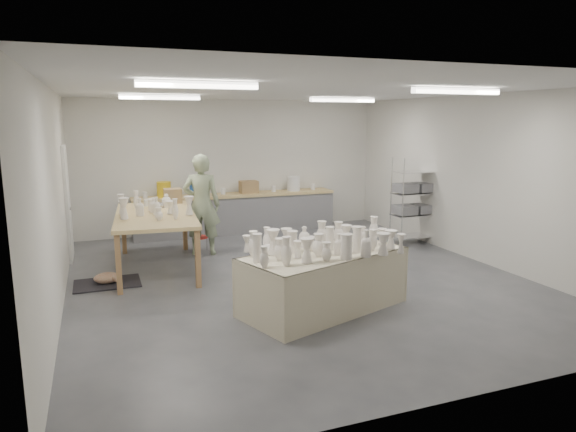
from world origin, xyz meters
name	(u,v)px	position (x,y,z in m)	size (l,w,h in m)	color
room	(288,152)	(-0.11, 0.08, 2.06)	(8.00, 8.02, 3.00)	#424449
back_counter	(236,212)	(-0.01, 3.68, 0.49)	(4.60, 0.60, 1.24)	tan
wire_shelf	(414,200)	(3.20, 1.40, 0.92)	(0.88, 0.48, 1.80)	silver
drying_table	(324,277)	(-0.16, -1.44, 0.45)	(2.48, 1.79, 1.17)	olive
work_table	(156,213)	(-2.03, 1.42, 0.96)	(1.51, 2.70, 1.32)	tan
rug	(107,283)	(-2.90, 0.75, 0.01)	(1.00, 0.70, 0.02)	black
cat	(108,278)	(-2.88, 0.74, 0.11)	(0.47, 0.40, 0.17)	white
potter	(202,205)	(-1.11, 2.05, 0.96)	(0.70, 0.46, 1.93)	#96A680
red_stool	(200,238)	(-1.11, 2.32, 0.26)	(0.36, 0.36, 0.29)	#AE2018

